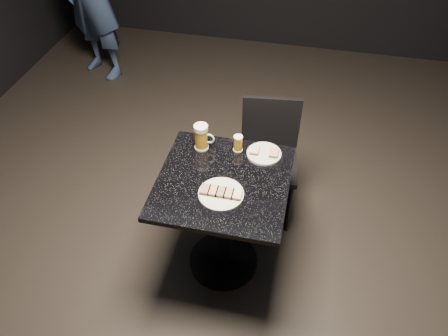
{
  "coord_description": "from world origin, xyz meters",
  "views": [
    {
      "loc": [
        0.36,
        -1.6,
        2.4
      ],
      "look_at": [
        0.0,
        0.02,
        0.82
      ],
      "focal_mm": 35.0,
      "sensor_mm": 36.0,
      "label": 1
    }
  ],
  "objects_px": {
    "plate_small": "(264,154)",
    "beer_tumbler": "(238,143)",
    "table": "(223,210)",
    "chair": "(269,153)",
    "plate_large": "(221,194)",
    "beer_mug": "(202,137)"
  },
  "relations": [
    {
      "from": "plate_small",
      "to": "beer_tumbler",
      "type": "bearing_deg",
      "value": 176.48
    },
    {
      "from": "table",
      "to": "beer_tumbler",
      "type": "height_order",
      "value": "beer_tumbler"
    },
    {
      "from": "table",
      "to": "chair",
      "type": "distance_m",
      "value": 0.58
    },
    {
      "from": "plate_large",
      "to": "beer_tumbler",
      "type": "height_order",
      "value": "beer_tumbler"
    },
    {
      "from": "beer_tumbler",
      "to": "plate_small",
      "type": "bearing_deg",
      "value": -3.52
    },
    {
      "from": "table",
      "to": "beer_mug",
      "type": "bearing_deg",
      "value": 127.42
    },
    {
      "from": "plate_small",
      "to": "table",
      "type": "height_order",
      "value": "plate_small"
    },
    {
      "from": "plate_large",
      "to": "beer_mug",
      "type": "bearing_deg",
      "value": 119.23
    },
    {
      "from": "table",
      "to": "plate_large",
      "type": "bearing_deg",
      "value": -83.0
    },
    {
      "from": "plate_large",
      "to": "beer_tumbler",
      "type": "bearing_deg",
      "value": 87.66
    },
    {
      "from": "plate_small",
      "to": "beer_tumbler",
      "type": "distance_m",
      "value": 0.16
    },
    {
      "from": "beer_mug",
      "to": "chair",
      "type": "relative_size",
      "value": 0.18
    },
    {
      "from": "beer_tumbler",
      "to": "chair",
      "type": "relative_size",
      "value": 0.11
    },
    {
      "from": "beer_mug",
      "to": "chair",
      "type": "height_order",
      "value": "beer_mug"
    },
    {
      "from": "plate_large",
      "to": "plate_small",
      "type": "bearing_deg",
      "value": 64.9
    },
    {
      "from": "plate_large",
      "to": "chair",
      "type": "distance_m",
      "value": 0.73
    },
    {
      "from": "beer_mug",
      "to": "plate_small",
      "type": "bearing_deg",
      "value": 2.76
    },
    {
      "from": "plate_small",
      "to": "beer_tumbler",
      "type": "relative_size",
      "value": 1.99
    },
    {
      "from": "plate_large",
      "to": "plate_small",
      "type": "height_order",
      "value": "same"
    },
    {
      "from": "plate_large",
      "to": "beer_mug",
      "type": "height_order",
      "value": "beer_mug"
    },
    {
      "from": "beer_mug",
      "to": "beer_tumbler",
      "type": "height_order",
      "value": "beer_mug"
    },
    {
      "from": "plate_small",
      "to": "beer_tumbler",
      "type": "xyz_separation_m",
      "value": [
        -0.15,
        0.01,
        0.04
      ]
    }
  ]
}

